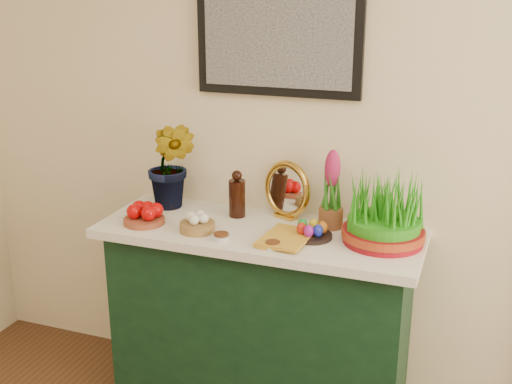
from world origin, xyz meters
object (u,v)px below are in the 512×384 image
mirror (287,190)px  book (265,234)px  sideboard (260,323)px  hyacinth_green (171,151)px  wheatgrass_sabzeh (384,214)px

mirror → book: size_ratio=1.05×
sideboard → hyacinth_green: (-0.48, 0.11, 0.74)m
wheatgrass_sabzeh → book: bearing=-165.9°
mirror → wheatgrass_sabzeh: size_ratio=0.78×
book → wheatgrass_sabzeh: size_ratio=0.74×
sideboard → hyacinth_green: size_ratio=2.35×
hyacinth_green → wheatgrass_sabzeh: hyacinth_green is taller
sideboard → book: book is taller
sideboard → wheatgrass_sabzeh: bearing=2.4°
hyacinth_green → book: 0.63m
sideboard → book: 0.49m
book → wheatgrass_sabzeh: wheatgrass_sabzeh is taller
sideboard → wheatgrass_sabzeh: size_ratio=3.84×
mirror → sideboard: bearing=-110.7°
hyacinth_green → mirror: size_ratio=2.10×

